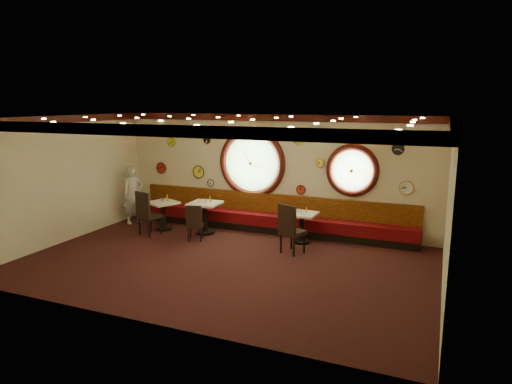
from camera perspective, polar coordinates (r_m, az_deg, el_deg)
The scene contains 45 objects.
floor at distance 10.31m, azimuth -3.96°, elevation -8.83°, with size 9.00×6.00×0.00m, color black.
ceiling at distance 9.70m, azimuth -4.21°, elevation 9.23°, with size 9.00×6.00×0.02m, color gold.
wall_back at distance 12.59m, azimuth 2.04°, elevation 2.39°, with size 9.00×0.02×3.20m, color beige.
wall_front at distance 7.40m, azimuth -14.56°, elevation -4.28°, with size 9.00×0.02×3.20m, color beige.
wall_left at distance 12.54m, azimuth -22.82°, elevation 1.47°, with size 0.02×6.00×3.20m, color beige.
wall_right at distance 8.87m, azimuth 22.92°, elevation -2.26°, with size 0.02×6.00×3.20m, color beige.
molding_back at distance 12.41m, azimuth 2.00°, elevation 9.26°, with size 9.00×0.10×0.18m, color #3D0F0B.
molding_front at distance 7.19m, azimuth -14.91°, elevation 7.49°, with size 9.00×0.10×0.18m, color #3D0F0B.
molding_left at distance 12.36m, azimuth -23.18°, elevation 8.37°, with size 0.10×6.00×0.18m, color #3D0F0B.
molding_right at distance 8.67m, azimuth 23.35°, elevation 7.53°, with size 0.10×6.00×0.18m, color #3D0F0B.
banquette_base at distance 12.66m, azimuth 1.54°, elevation -4.52°, with size 8.00×0.55×0.20m, color black.
banquette_seat at distance 12.59m, azimuth 1.55°, elevation -3.42°, with size 8.00×0.55×0.30m, color #58070D.
banquette_back at distance 12.70m, azimuth 1.92°, elevation -1.44°, with size 8.00×0.10×0.55m, color #5B1107.
porthole_left_glass at distance 12.77m, azimuth -0.49°, elevation 3.65°, with size 1.66×1.66×0.02m, color #8EC475.
porthole_left_frame at distance 12.76m, azimuth -0.51°, elevation 3.65°, with size 1.98×1.98×0.18m, color #3D0F0B.
porthole_left_ring at distance 12.73m, azimuth -0.57°, elevation 3.63°, with size 1.61×1.61×0.03m, color gold.
porthole_right_glass at distance 11.98m, azimuth 11.95°, elevation 2.66°, with size 1.10×1.10×0.02m, color #8EC475.
porthole_right_frame at distance 11.96m, azimuth 11.94°, elevation 2.65°, with size 1.38×1.38×0.18m, color #3D0F0B.
porthole_right_ring at distance 11.93m, azimuth 11.91°, elevation 2.63°, with size 1.09×1.09×0.03m, color gold.
wall_clock_0 at distance 13.40m, azimuth -5.67°, elevation 1.14°, with size 0.20×0.20×0.03m, color white.
wall_clock_1 at distance 14.22m, azimuth -11.75°, elevation 2.97°, with size 0.32×0.32×0.03m, color red.
wall_clock_2 at distance 13.54m, azimuth -7.18°, elevation 2.50°, with size 0.36×0.36×0.03m, color yellow.
wall_clock_3 at distance 12.10m, azimuth 7.99°, elevation 3.60°, with size 0.22×0.22×0.03m, color #FCF754.
wall_clock_4 at distance 13.91m, azimuth -10.51°, elevation 6.16°, with size 0.26×0.26×0.03m, color #91C527.
wall_clock_5 at distance 12.20m, azimuth 5.32°, elevation 6.56°, with size 0.30×0.30×0.03m, color #91DC44.
wall_clock_6 at distance 12.36m, azimuth 5.65°, elevation 0.29°, with size 0.24×0.24×0.03m, color red.
wall_clock_7 at distance 11.72m, azimuth 17.34°, elevation 5.17°, with size 0.28×0.28×0.03m, color black.
wall_clock_8 at distance 13.29m, azimuth -6.15°, elevation 6.49°, with size 0.24×0.24×0.03m, color black.
wall_clock_9 at distance 11.83m, azimuth 18.28°, elevation 0.51°, with size 0.34×0.34×0.03m, color white.
table_a at distance 13.01m, azimuth -11.54°, elevation -2.47°, with size 0.96×0.96×0.80m.
table_b at distance 12.44m, azimuth -6.39°, elevation -2.74°, with size 0.82×0.82×0.87m.
table_c at distance 11.63m, azimuth 5.74°, elevation -4.00°, with size 0.73×0.73×0.78m.
chair_a at distance 12.49m, azimuth -13.56°, elevation -2.26°, with size 0.61×0.61×0.74m.
chair_b at distance 11.79m, azimuth -7.70°, elevation -3.56°, with size 0.51×0.51×0.59m.
chair_c at distance 10.71m, azimuth 4.26°, elevation -4.23°, with size 0.65×0.65×0.74m.
condiment_a_salt at distance 13.04m, azimuth -11.86°, elevation -0.91°, with size 0.03×0.03×0.09m, color silver.
condiment_b_salt at distance 12.43m, azimuth -7.02°, elevation -1.03°, with size 0.03×0.03×0.09m, color silver.
condiment_c_salt at distance 11.59m, azimuth 5.27°, elevation -2.30°, with size 0.04×0.04×0.10m, color silver.
condiment_a_pepper at distance 12.89m, azimuth -11.54°, elevation -1.00°, with size 0.04×0.04×0.11m, color silver.
condiment_b_pepper at distance 12.30m, azimuth -6.31°, elevation -1.10°, with size 0.04×0.04×0.11m, color silver.
condiment_c_pepper at distance 11.49m, azimuth 5.68°, elevation -2.41°, with size 0.04×0.04×0.11m, color silver.
condiment_a_bottle at distance 13.00m, azimuth -11.03°, elevation -0.74°, with size 0.05×0.05×0.17m, color gold.
condiment_b_bottle at distance 12.38m, azimuth -5.74°, elevation -0.84°, with size 0.06×0.06×0.18m, color gold.
condiment_c_bottle at distance 11.64m, azimuth 6.33°, elevation -2.19°, with size 0.04×0.04×0.14m, color gold.
waiter at distance 13.86m, azimuth -15.08°, elevation -0.33°, with size 0.62×0.41×1.70m, color silver.
Camera 1 is at (4.36, -8.66, 3.53)m, focal length 32.00 mm.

